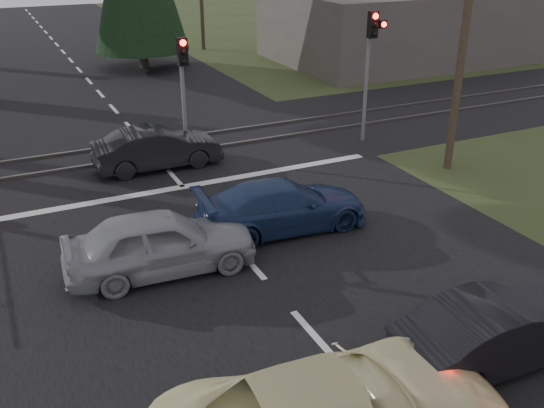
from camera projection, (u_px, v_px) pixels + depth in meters
ground at (312, 333)px, 11.96m from camera, size 120.00×120.00×0.00m
road at (166, 168)px, 20.16m from camera, size 14.00×100.00×0.01m
rail_corridor at (150, 150)px, 21.80m from camera, size 120.00×8.00×0.01m
stop_line at (183, 187)px, 18.68m from camera, size 13.00×0.35×0.00m
rail_near at (156, 156)px, 21.12m from camera, size 120.00×0.12×0.10m
rail_far at (144, 142)px, 22.44m from camera, size 120.00×0.12×0.10m
traffic_signal_right at (371, 52)px, 21.32m from camera, size 0.68×0.48×4.70m
traffic_signal_center at (183, 77)px, 19.94m from camera, size 0.32×0.48×4.10m
utility_pole_near at (466, 21)px, 18.26m from camera, size 1.80×0.26×9.00m
building_right at (397, 25)px, 36.25m from camera, size 14.00×10.00×4.00m
dark_hatchback at (499, 331)px, 10.92m from camera, size 4.08×1.47×1.34m
silver_car at (160, 242)px, 13.83m from camera, size 4.48×2.05×1.49m
blue_sedan at (282, 206)px, 15.84m from camera, size 4.67×2.13×1.32m
dark_car_far at (157, 148)px, 19.92m from camera, size 4.14×1.45×1.36m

